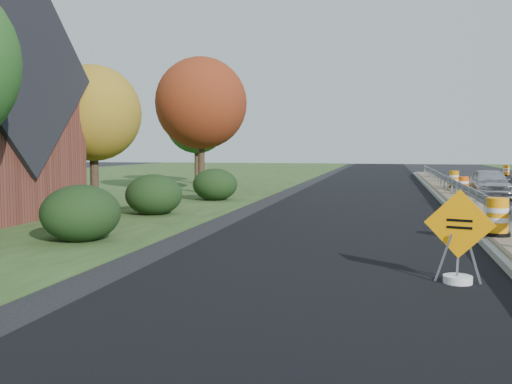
% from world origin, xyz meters
% --- Properties ---
extents(ground, '(140.00, 140.00, 0.00)m').
position_xyz_m(ground, '(0.00, 0.00, 0.00)').
color(ground, black).
rests_on(ground, ground).
extents(grass_verge_near, '(30.00, 120.00, 0.03)m').
position_xyz_m(grass_verge_near, '(-24.00, 10.00, 0.01)').
color(grass_verge_near, '#2D451D').
rests_on(grass_verge_near, ground).
extents(milled_overlay, '(7.20, 120.00, 0.01)m').
position_xyz_m(milled_overlay, '(-4.40, 10.00, 0.01)').
color(milled_overlay, black).
rests_on(milled_overlay, ground).
extents(median, '(1.60, 55.00, 0.23)m').
position_xyz_m(median, '(0.00, 8.00, 0.11)').
color(median, gray).
rests_on(median, ground).
extents(guardrail, '(0.10, 46.15, 0.72)m').
position_xyz_m(guardrail, '(0.00, 9.00, 0.73)').
color(guardrail, silver).
rests_on(guardrail, median).
extents(hedge_south, '(2.09, 2.09, 1.52)m').
position_xyz_m(hedge_south, '(-11.00, -6.00, 0.76)').
color(hedge_south, black).
rests_on(hedge_south, ground).
extents(hedge_mid, '(2.09, 2.09, 1.52)m').
position_xyz_m(hedge_mid, '(-11.50, 0.00, 0.76)').
color(hedge_mid, black).
rests_on(hedge_mid, ground).
extents(hedge_north, '(2.09, 2.09, 1.52)m').
position_xyz_m(hedge_north, '(-11.00, 6.00, 0.76)').
color(hedge_north, black).
rests_on(hedge_north, ground).
extents(tree_near_yellow, '(3.96, 3.96, 5.88)m').
position_xyz_m(tree_near_yellow, '(-15.00, 2.00, 3.89)').
color(tree_near_yellow, '#473523').
rests_on(tree_near_yellow, ground).
extents(tree_near_red, '(4.95, 4.95, 7.35)m').
position_xyz_m(tree_near_red, '(-13.00, 10.00, 4.86)').
color(tree_near_red, '#473523').
rests_on(tree_near_red, ground).
extents(tree_near_back, '(4.29, 4.29, 6.37)m').
position_xyz_m(tree_near_back, '(-16.00, 18.00, 4.21)').
color(tree_near_back, '#473523').
rests_on(tree_near_back, ground).
extents(caution_sign, '(1.21, 0.52, 1.73)m').
position_xyz_m(caution_sign, '(-1.83, -8.71, 0.44)').
color(caution_sign, white).
rests_on(caution_sign, ground).
extents(barrel_median_near, '(0.66, 0.66, 0.97)m').
position_xyz_m(barrel_median_near, '(-0.36, -4.06, 0.70)').
color(barrel_median_near, black).
rests_on(barrel_median_near, median).
extents(barrel_median_mid, '(0.59, 0.59, 0.86)m').
position_xyz_m(barrel_median_mid, '(0.46, 9.43, 0.64)').
color(barrel_median_mid, black).
rests_on(barrel_median_mid, median).
extents(barrel_median_far, '(0.65, 0.65, 0.95)m').
position_xyz_m(barrel_median_far, '(0.55, 14.30, 0.68)').
color(barrel_median_far, black).
rests_on(barrel_median_far, median).
extents(barrel_shoulder_far, '(0.64, 0.64, 0.95)m').
position_xyz_m(barrel_shoulder_far, '(7.00, 33.97, 0.45)').
color(barrel_shoulder_far, black).
rests_on(barrel_shoulder_far, ground).
extents(car_silver, '(1.78, 4.34, 1.47)m').
position_xyz_m(car_silver, '(1.80, 10.35, 0.74)').
color(car_silver, '#B4B3B8').
rests_on(car_silver, ground).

